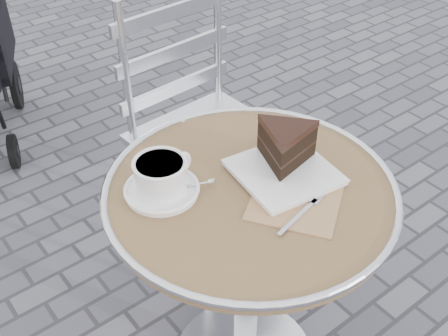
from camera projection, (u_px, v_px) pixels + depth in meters
cafe_table at (249, 236)px, 1.45m from camera, size 0.72×0.72×0.74m
cappuccino_set at (162, 179)px, 1.32m from camera, size 0.20×0.18×0.09m
cake_plate_set at (285, 151)px, 1.37m from camera, size 0.32×0.37×0.12m
bistro_chair at (192, 103)px, 1.88m from camera, size 0.47×0.47×0.99m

